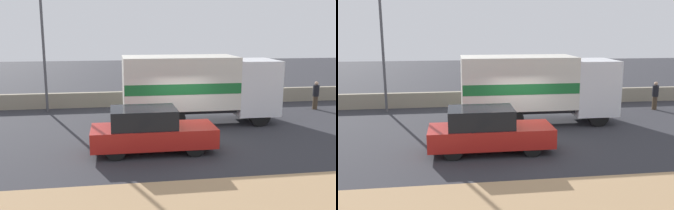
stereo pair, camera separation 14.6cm
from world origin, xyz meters
The scene contains 6 objects.
ground_plane centered at (0.00, 0.00, 0.00)m, with size 80.00×80.00×0.00m, color #2D2D33.
stone_wall_backdrop centered at (0.00, 7.36, 0.43)m, with size 60.00×0.35×0.86m.
street_lamp centered at (-6.55, 6.42, 4.27)m, with size 0.56×0.28×7.42m.
box_truck centered at (1.03, 2.82, 1.85)m, with size 7.31×2.47×3.22m.
car_hatchback centered at (-1.65, -1.19, 0.82)m, with size 4.54×1.72×1.67m.
pedestrian centered at (8.34, 4.89, 0.82)m, with size 0.34×0.34×1.58m.
Camera 2 is at (-2.85, -14.41, 4.49)m, focal length 40.00 mm.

